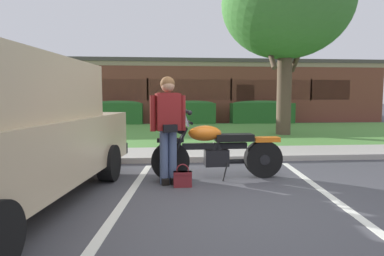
{
  "coord_description": "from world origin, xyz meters",
  "views": [
    {
      "loc": [
        -0.89,
        -4.14,
        1.37
      ],
      "look_at": [
        -0.41,
        1.44,
        0.85
      ],
      "focal_mm": 30.4,
      "sensor_mm": 36.0,
      "label": 1
    }
  ],
  "objects_px": {
    "motorcycle": "(222,150)",
    "brick_building": "(151,92)",
    "rider_person": "(168,122)",
    "hedge_center_left": "(118,112)",
    "hedge_center_right": "(191,112)",
    "hedge_right": "(262,112)",
    "handbag": "(183,178)",
    "hedge_left": "(42,112)",
    "shade_tree": "(286,4)"
  },
  "relations": [
    {
      "from": "rider_person",
      "to": "hedge_center_right",
      "type": "height_order",
      "value": "rider_person"
    },
    {
      "from": "rider_person",
      "to": "hedge_center_left",
      "type": "bearing_deg",
      "value": 101.62
    },
    {
      "from": "motorcycle",
      "to": "brick_building",
      "type": "height_order",
      "value": "brick_building"
    },
    {
      "from": "rider_person",
      "to": "handbag",
      "type": "bearing_deg",
      "value": -46.26
    },
    {
      "from": "motorcycle",
      "to": "shade_tree",
      "type": "distance_m",
      "value": 7.99
    },
    {
      "from": "handbag",
      "to": "hedge_right",
      "type": "height_order",
      "value": "hedge_right"
    },
    {
      "from": "motorcycle",
      "to": "hedge_right",
      "type": "bearing_deg",
      "value": 69.87
    },
    {
      "from": "hedge_center_right",
      "to": "brick_building",
      "type": "relative_size",
      "value": 0.09
    },
    {
      "from": "hedge_center_right",
      "to": "hedge_right",
      "type": "height_order",
      "value": "same"
    },
    {
      "from": "hedge_center_right",
      "to": "rider_person",
      "type": "bearing_deg",
      "value": -96.6
    },
    {
      "from": "brick_building",
      "to": "hedge_center_left",
      "type": "bearing_deg",
      "value": -104.78
    },
    {
      "from": "hedge_center_right",
      "to": "brick_building",
      "type": "height_order",
      "value": "brick_building"
    },
    {
      "from": "hedge_center_right",
      "to": "brick_building",
      "type": "bearing_deg",
      "value": 112.33
    },
    {
      "from": "rider_person",
      "to": "hedge_left",
      "type": "xyz_separation_m",
      "value": [
        -6.13,
        11.63,
        -0.34
      ]
    },
    {
      "from": "hedge_right",
      "to": "brick_building",
      "type": "bearing_deg",
      "value": 137.34
    },
    {
      "from": "hedge_left",
      "to": "hedge_right",
      "type": "distance_m",
      "value": 11.21
    },
    {
      "from": "handbag",
      "to": "hedge_left",
      "type": "height_order",
      "value": "hedge_left"
    },
    {
      "from": "hedge_left",
      "to": "brick_building",
      "type": "xyz_separation_m",
      "value": [
        5.2,
        5.54,
        1.11
      ]
    },
    {
      "from": "motorcycle",
      "to": "brick_building",
      "type": "distance_m",
      "value": 17.06
    },
    {
      "from": "hedge_center_right",
      "to": "motorcycle",
      "type": "bearing_deg",
      "value": -92.17
    },
    {
      "from": "brick_building",
      "to": "hedge_center_right",
      "type": "bearing_deg",
      "value": -67.67
    },
    {
      "from": "handbag",
      "to": "hedge_left",
      "type": "relative_size",
      "value": 0.13
    },
    {
      "from": "handbag",
      "to": "hedge_center_right",
      "type": "relative_size",
      "value": 0.15
    },
    {
      "from": "rider_person",
      "to": "hedge_right",
      "type": "distance_m",
      "value": 12.7
    },
    {
      "from": "hedge_left",
      "to": "hedge_center_left",
      "type": "relative_size",
      "value": 1.14
    },
    {
      "from": "hedge_center_right",
      "to": "hedge_right",
      "type": "bearing_deg",
      "value": 0.0
    },
    {
      "from": "hedge_center_left",
      "to": "hedge_right",
      "type": "height_order",
      "value": "same"
    },
    {
      "from": "hedge_left",
      "to": "hedge_right",
      "type": "xyz_separation_m",
      "value": [
        11.21,
        0.0,
        0.0
      ]
    },
    {
      "from": "handbag",
      "to": "shade_tree",
      "type": "bearing_deg",
      "value": 58.17
    },
    {
      "from": "shade_tree",
      "to": "hedge_left",
      "type": "bearing_deg",
      "value": 152.46
    },
    {
      "from": "hedge_center_left",
      "to": "brick_building",
      "type": "xyz_separation_m",
      "value": [
        1.46,
        5.54,
        1.11
      ]
    },
    {
      "from": "hedge_right",
      "to": "motorcycle",
      "type": "bearing_deg",
      "value": -110.13
    },
    {
      "from": "hedge_center_left",
      "to": "hedge_center_right",
      "type": "height_order",
      "value": "same"
    },
    {
      "from": "brick_building",
      "to": "handbag",
      "type": "bearing_deg",
      "value": -86.24
    },
    {
      "from": "rider_person",
      "to": "hedge_center_left",
      "type": "distance_m",
      "value": 11.88
    },
    {
      "from": "hedge_center_right",
      "to": "brick_building",
      "type": "distance_m",
      "value": 6.09
    },
    {
      "from": "rider_person",
      "to": "hedge_right",
      "type": "bearing_deg",
      "value": 66.38
    },
    {
      "from": "hedge_right",
      "to": "brick_building",
      "type": "xyz_separation_m",
      "value": [
        -6.01,
        5.54,
        1.11
      ]
    },
    {
      "from": "handbag",
      "to": "hedge_left",
      "type": "bearing_deg",
      "value": 118.16
    },
    {
      "from": "hedge_center_left",
      "to": "brick_building",
      "type": "relative_size",
      "value": 0.09
    },
    {
      "from": "brick_building",
      "to": "rider_person",
      "type": "bearing_deg",
      "value": -86.9
    },
    {
      "from": "rider_person",
      "to": "shade_tree",
      "type": "relative_size",
      "value": 0.26
    },
    {
      "from": "hedge_center_left",
      "to": "brick_building",
      "type": "distance_m",
      "value": 5.84
    },
    {
      "from": "handbag",
      "to": "hedge_right",
      "type": "xyz_separation_m",
      "value": [
        4.87,
        11.85,
        0.51
      ]
    },
    {
      "from": "handbag",
      "to": "rider_person",
      "type": "bearing_deg",
      "value": 133.74
    },
    {
      "from": "rider_person",
      "to": "hedge_center_right",
      "type": "bearing_deg",
      "value": 83.4
    },
    {
      "from": "rider_person",
      "to": "hedge_right",
      "type": "relative_size",
      "value": 0.52
    },
    {
      "from": "shade_tree",
      "to": "hedge_center_right",
      "type": "height_order",
      "value": "shade_tree"
    },
    {
      "from": "hedge_center_right",
      "to": "hedge_right",
      "type": "distance_m",
      "value": 3.74
    },
    {
      "from": "motorcycle",
      "to": "hedge_center_right",
      "type": "bearing_deg",
      "value": 87.83
    }
  ]
}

